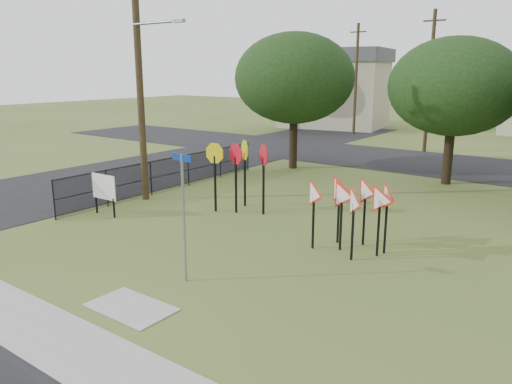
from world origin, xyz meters
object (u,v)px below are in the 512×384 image
(street_name_sign, at_px, (184,211))
(info_board, at_px, (104,188))
(stop_sign_cluster, at_px, (240,161))
(yield_sign_cluster, at_px, (354,199))

(street_name_sign, distance_m, info_board, 7.14)
(info_board, bearing_deg, stop_sign_cluster, 43.16)
(stop_sign_cluster, distance_m, info_board, 5.13)
(yield_sign_cluster, relative_size, info_board, 1.76)
(yield_sign_cluster, height_order, info_board, yield_sign_cluster)
(street_name_sign, bearing_deg, info_board, 159.06)
(street_name_sign, height_order, info_board, street_name_sign)
(street_name_sign, xyz_separation_m, stop_sign_cluster, (-2.94, 5.99, 0.08))
(street_name_sign, relative_size, stop_sign_cluster, 1.24)
(stop_sign_cluster, bearing_deg, info_board, -136.84)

